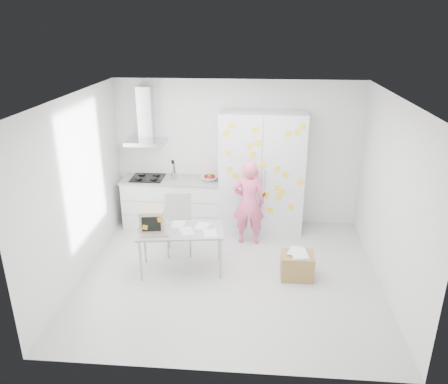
# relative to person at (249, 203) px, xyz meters

# --- Properties ---
(floor) EXTENTS (4.50, 4.00, 0.02)m
(floor) POSITION_rel_person_xyz_m (-0.25, -1.10, -0.76)
(floor) COLOR silver
(floor) RESTS_ON ground
(walls) EXTENTS (4.52, 4.01, 2.70)m
(walls) POSITION_rel_person_xyz_m (-0.25, -0.38, 0.60)
(walls) COLOR white
(walls) RESTS_ON ground
(ceiling) EXTENTS (4.50, 4.00, 0.02)m
(ceiling) POSITION_rel_person_xyz_m (-0.25, -1.10, 1.95)
(ceiling) COLOR white
(ceiling) RESTS_ON walls
(counter_run) EXTENTS (1.84, 0.63, 1.28)m
(counter_run) POSITION_rel_person_xyz_m (-1.44, 0.60, -0.28)
(counter_run) COLOR white
(counter_run) RESTS_ON ground
(range_hood) EXTENTS (0.70, 0.48, 1.01)m
(range_hood) POSITION_rel_person_xyz_m (-1.90, 0.74, 1.21)
(range_hood) COLOR silver
(range_hood) RESTS_ON walls
(tall_cabinet) EXTENTS (1.50, 0.68, 2.20)m
(tall_cabinet) POSITION_rel_person_xyz_m (0.20, 0.57, 0.35)
(tall_cabinet) COLOR silver
(tall_cabinet) RESTS_ON ground
(person) EXTENTS (0.55, 0.36, 1.50)m
(person) POSITION_rel_person_xyz_m (0.00, 0.00, 0.00)
(person) COLOR #F35E8F
(person) RESTS_ON ground
(desk) EXTENTS (1.37, 0.82, 1.03)m
(desk) POSITION_rel_person_xyz_m (-1.27, -1.03, 0.04)
(desk) COLOR gray
(desk) RESTS_ON ground
(chair) EXTENTS (0.51, 0.51, 0.99)m
(chair) POSITION_rel_person_xyz_m (-1.15, -0.39, -0.19)
(chair) COLOR #A6A6A4
(chair) RESTS_ON ground
(cardboard_box) EXTENTS (0.49, 0.40, 0.43)m
(cardboard_box) POSITION_rel_person_xyz_m (0.78, -1.08, -0.55)
(cardboard_box) COLOR #9C7D43
(cardboard_box) RESTS_ON ground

